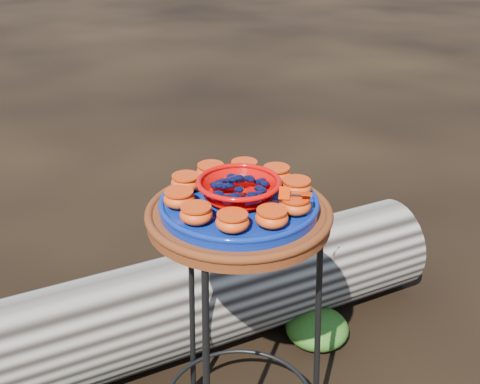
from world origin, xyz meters
TOP-DOWN VIEW (x-y plane):
  - plant_stand at (0.00, 0.00)m, footprint 0.44×0.44m
  - terracotta_saucer at (0.00, 0.00)m, footprint 0.42×0.42m
  - cobalt_plate at (0.00, 0.00)m, footprint 0.36×0.36m
  - red_bowl at (0.00, 0.00)m, footprint 0.18×0.18m
  - glass_gems at (0.00, 0.00)m, footprint 0.14×0.14m
  - orange_half_0 at (0.06, -0.12)m, footprint 0.07×0.07m
  - orange_half_1 at (0.12, -0.06)m, footprint 0.07×0.07m
  - orange_half_2 at (0.13, 0.02)m, footprint 0.07×0.07m
  - orange_half_3 at (0.09, 0.10)m, footprint 0.07×0.07m
  - orange_half_4 at (0.02, 0.13)m, footprint 0.07×0.07m
  - orange_half_5 at (-0.06, 0.12)m, footprint 0.07×0.07m
  - orange_half_6 at (-0.12, 0.06)m, footprint 0.07×0.07m
  - orange_half_7 at (-0.13, -0.02)m, footprint 0.07×0.07m
  - orange_half_8 at (-0.09, -0.10)m, footprint 0.07×0.07m
  - orange_half_9 at (-0.02, -0.13)m, footprint 0.07×0.07m
  - butterfly at (0.06, -0.12)m, footprint 0.10×0.10m
  - driftwood_log at (0.12, 0.43)m, footprint 1.84×0.84m
  - foliage_right at (0.48, 0.16)m, footprint 0.22×0.22m
  - foliage_back at (-0.26, 0.59)m, footprint 0.31×0.31m

SIDE VIEW (x-z plane):
  - foliage_right at x=0.48m, z-range 0.00..0.11m
  - foliage_back at x=-0.26m, z-range 0.00..0.16m
  - driftwood_log at x=0.12m, z-range 0.00..0.33m
  - plant_stand at x=0.00m, z-range 0.00..0.70m
  - terracotta_saucer at x=0.00m, z-range 0.70..0.73m
  - cobalt_plate at x=0.00m, z-range 0.73..0.76m
  - orange_half_0 at x=0.06m, z-range 0.76..0.80m
  - orange_half_1 at x=0.12m, z-range 0.76..0.80m
  - orange_half_2 at x=0.13m, z-range 0.76..0.80m
  - orange_half_3 at x=0.09m, z-range 0.76..0.80m
  - orange_half_4 at x=0.02m, z-range 0.76..0.80m
  - orange_half_5 at x=-0.06m, z-range 0.76..0.80m
  - orange_half_6 at x=-0.12m, z-range 0.76..0.80m
  - orange_half_7 at x=-0.13m, z-range 0.76..0.80m
  - orange_half_8 at x=-0.09m, z-range 0.76..0.80m
  - orange_half_9 at x=-0.02m, z-range 0.76..0.80m
  - red_bowl at x=0.00m, z-range 0.76..0.81m
  - butterfly at x=0.06m, z-range 0.80..0.81m
  - glass_gems at x=0.00m, z-range 0.81..0.83m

